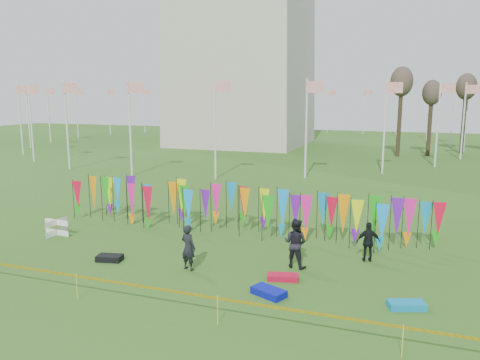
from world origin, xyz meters
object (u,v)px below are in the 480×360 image
(person_left, at_px, (188,247))
(kite_bag_teal, at_px, (406,305))
(kite_bag_blue, at_px, (269,292))
(person_mid, at_px, (295,243))
(person_right, at_px, (368,242))
(kite_bag_black, at_px, (110,258))
(kite_bag_red, at_px, (283,277))
(box_kite, at_px, (57,227))

(person_left, height_order, kite_bag_teal, person_left)
(kite_bag_blue, xyz_separation_m, kite_bag_teal, (4.35, 0.54, -0.01))
(person_mid, bearing_deg, person_left, 35.21)
(kite_bag_teal, bearing_deg, person_right, 110.87)
(person_left, distance_m, kite_bag_black, 3.54)
(kite_bag_blue, xyz_separation_m, kite_bag_red, (0.10, 1.48, -0.02))
(kite_bag_blue, distance_m, kite_bag_black, 7.10)
(kite_bag_blue, height_order, kite_bag_black, kite_bag_blue)
(person_right, xyz_separation_m, kite_bag_black, (-9.86, -3.51, -0.70))
(person_mid, bearing_deg, kite_bag_blue, 97.32)
(person_mid, relative_size, kite_bag_black, 1.93)
(person_left, bearing_deg, kite_bag_blue, 176.62)
(person_left, xyz_separation_m, kite_bag_teal, (7.93, -0.70, -0.78))
(kite_bag_blue, height_order, kite_bag_red, kite_bag_blue)
(box_kite, xyz_separation_m, person_mid, (11.71, -0.22, 0.57))
(box_kite, distance_m, person_right, 14.41)
(box_kite, height_order, kite_bag_red, box_kite)
(box_kite, distance_m, kite_bag_red, 11.73)
(person_right, height_order, kite_bag_teal, person_right)
(person_left, height_order, person_mid, person_mid)
(person_left, bearing_deg, person_right, -136.97)
(box_kite, bearing_deg, kite_bag_teal, -9.28)
(person_left, height_order, kite_bag_red, person_left)
(person_left, distance_m, kite_bag_red, 3.77)
(kite_bag_blue, xyz_separation_m, kite_bag_black, (-7.03, 1.03, -0.00))
(person_mid, bearing_deg, box_kite, 10.24)
(kite_bag_black, bearing_deg, person_right, 19.62)
(box_kite, distance_m, kite_bag_teal, 16.07)
(person_mid, relative_size, kite_bag_red, 1.75)
(kite_bag_black, bearing_deg, person_mid, 14.62)
(kite_bag_blue, bearing_deg, box_kite, 164.76)
(kite_bag_black, distance_m, kite_bag_teal, 11.39)
(person_mid, distance_m, kite_bag_black, 7.52)
(kite_bag_teal, bearing_deg, box_kite, 170.72)
(kite_bag_red, bearing_deg, box_kite, 171.90)
(kite_bag_black, bearing_deg, person_left, 3.48)
(kite_bag_red, relative_size, kite_bag_black, 1.10)
(kite_bag_blue, bearing_deg, kite_bag_black, 171.65)
(person_left, relative_size, kite_bag_black, 1.77)
(person_right, xyz_separation_m, kite_bag_red, (-2.73, -3.06, -0.71))
(kite_bag_black, xyz_separation_m, kite_bag_teal, (11.38, -0.49, -0.01))
(kite_bag_red, bearing_deg, person_left, -176.26)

